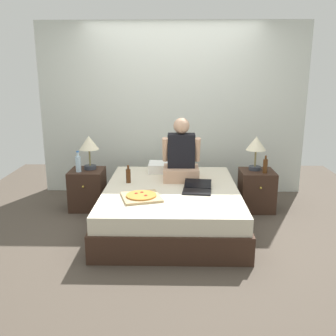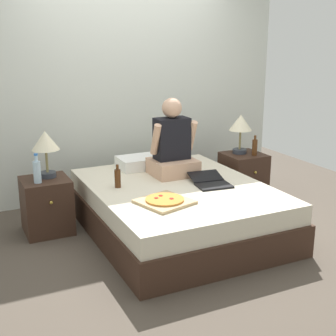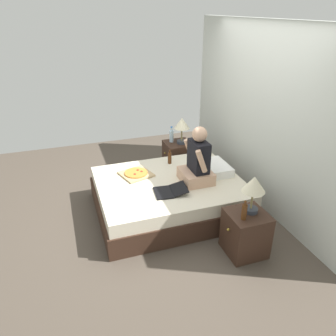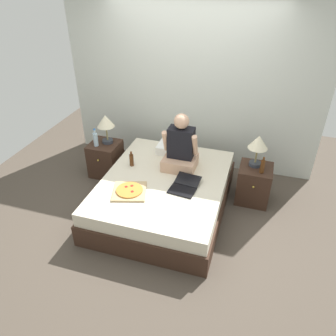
{
  "view_description": "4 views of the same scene",
  "coord_description": "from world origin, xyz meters",
  "px_view_note": "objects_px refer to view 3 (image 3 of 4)",
  "views": [
    {
      "loc": [
        0.05,
        -4.23,
        1.81
      ],
      "look_at": [
        -0.03,
        -0.24,
        0.77
      ],
      "focal_mm": 40.0,
      "sensor_mm": 36.0,
      "label": 1
    },
    {
      "loc": [
        -1.91,
        -3.77,
        1.84
      ],
      "look_at": [
        -0.13,
        -0.07,
        0.68
      ],
      "focal_mm": 50.0,
      "sensor_mm": 36.0,
      "label": 2
    },
    {
      "loc": [
        3.75,
        -1.3,
        2.63
      ],
      "look_at": [
        0.01,
        -0.02,
        0.68
      ],
      "focal_mm": 35.0,
      "sensor_mm": 36.0,
      "label": 3
    },
    {
      "loc": [
        1.1,
        -3.34,
        2.91
      ],
      "look_at": [
        0.11,
        -0.16,
        0.77
      ],
      "focal_mm": 35.0,
      "sensor_mm": 36.0,
      "label": 4
    }
  ],
  "objects_px": {
    "water_bottle": "(171,136)",
    "pizza_box": "(136,174)",
    "nightstand_right": "(245,233)",
    "beer_bottle": "(244,212)",
    "bed": "(169,196)",
    "person_seated": "(197,162)",
    "beer_bottle_on_bed": "(170,158)",
    "lamp_on_right_nightstand": "(254,187)",
    "nightstand_left": "(178,157)",
    "lamp_on_left_nightstand": "(182,125)",
    "laptop": "(168,191)"
  },
  "relations": [
    {
      "from": "nightstand_left",
      "to": "beer_bottle",
      "type": "relative_size",
      "value": 2.32
    },
    {
      "from": "water_bottle",
      "to": "pizza_box",
      "type": "xyz_separation_m",
      "value": [
        0.89,
        -0.85,
        -0.15
      ]
    },
    {
      "from": "lamp_on_right_nightstand",
      "to": "beer_bottle_on_bed",
      "type": "distance_m",
      "value": 1.71
    },
    {
      "from": "laptop",
      "to": "beer_bottle_on_bed",
      "type": "xyz_separation_m",
      "value": [
        -0.83,
        0.3,
        0.07
      ]
    },
    {
      "from": "beer_bottle",
      "to": "water_bottle",
      "type": "bearing_deg",
      "value": 179.76
    },
    {
      "from": "person_seated",
      "to": "beer_bottle",
      "type": "bearing_deg",
      "value": 4.77
    },
    {
      "from": "pizza_box",
      "to": "beer_bottle_on_bed",
      "type": "xyz_separation_m",
      "value": [
        -0.21,
        0.58,
        0.07
      ]
    },
    {
      "from": "nightstand_right",
      "to": "pizza_box",
      "type": "xyz_separation_m",
      "value": [
        -1.45,
        -0.94,
        0.22
      ]
    },
    {
      "from": "bed",
      "to": "beer_bottle_on_bed",
      "type": "relative_size",
      "value": 9.14
    },
    {
      "from": "laptop",
      "to": "pizza_box",
      "type": "bearing_deg",
      "value": -155.97
    },
    {
      "from": "lamp_on_right_nightstand",
      "to": "nightstand_left",
      "type": "bearing_deg",
      "value": -178.72
    },
    {
      "from": "nightstand_left",
      "to": "lamp_on_right_nightstand",
      "type": "relative_size",
      "value": 1.19
    },
    {
      "from": "pizza_box",
      "to": "laptop",
      "type": "bearing_deg",
      "value": 24.03
    },
    {
      "from": "person_seated",
      "to": "laptop",
      "type": "relative_size",
      "value": 1.74
    },
    {
      "from": "pizza_box",
      "to": "bed",
      "type": "bearing_deg",
      "value": 50.97
    },
    {
      "from": "lamp_on_right_nightstand",
      "to": "beer_bottle",
      "type": "height_order",
      "value": "lamp_on_right_nightstand"
    },
    {
      "from": "beer_bottle",
      "to": "nightstand_left",
      "type": "bearing_deg",
      "value": 177.55
    },
    {
      "from": "water_bottle",
      "to": "laptop",
      "type": "height_order",
      "value": "water_bottle"
    },
    {
      "from": "lamp_on_left_nightstand",
      "to": "pizza_box",
      "type": "height_order",
      "value": "lamp_on_left_nightstand"
    },
    {
      "from": "nightstand_right",
      "to": "laptop",
      "type": "bearing_deg",
      "value": -141.47
    },
    {
      "from": "nightstand_left",
      "to": "nightstand_right",
      "type": "height_order",
      "value": "same"
    },
    {
      "from": "beer_bottle",
      "to": "lamp_on_left_nightstand",
      "type": "bearing_deg",
      "value": 176.26
    },
    {
      "from": "laptop",
      "to": "person_seated",
      "type": "bearing_deg",
      "value": 110.89
    },
    {
      "from": "nightstand_right",
      "to": "water_bottle",
      "type": "bearing_deg",
      "value": -177.8
    },
    {
      "from": "nightstand_left",
      "to": "person_seated",
      "type": "distance_m",
      "value": 1.36
    },
    {
      "from": "lamp_on_right_nightstand",
      "to": "laptop",
      "type": "height_order",
      "value": "lamp_on_right_nightstand"
    },
    {
      "from": "lamp_on_right_nightstand",
      "to": "bed",
      "type": "bearing_deg",
      "value": -151.64
    },
    {
      "from": "lamp_on_left_nightstand",
      "to": "lamp_on_right_nightstand",
      "type": "xyz_separation_m",
      "value": [
        2.2,
        0.0,
        0.0
      ]
    },
    {
      "from": "bed",
      "to": "lamp_on_left_nightstand",
      "type": "height_order",
      "value": "lamp_on_left_nightstand"
    },
    {
      "from": "water_bottle",
      "to": "beer_bottle",
      "type": "height_order",
      "value": "water_bottle"
    },
    {
      "from": "lamp_on_left_nightstand",
      "to": "beer_bottle",
      "type": "xyz_separation_m",
      "value": [
        2.3,
        -0.15,
        -0.23
      ]
    },
    {
      "from": "bed",
      "to": "person_seated",
      "type": "height_order",
      "value": "person_seated"
    },
    {
      "from": "water_bottle",
      "to": "beer_bottle_on_bed",
      "type": "distance_m",
      "value": 0.74
    },
    {
      "from": "lamp_on_right_nightstand",
      "to": "person_seated",
      "type": "bearing_deg",
      "value": -166.24
    },
    {
      "from": "bed",
      "to": "nightstand_right",
      "type": "bearing_deg",
      "value": 25.7
    },
    {
      "from": "water_bottle",
      "to": "lamp_on_right_nightstand",
      "type": "bearing_deg",
      "value": 3.46
    },
    {
      "from": "nightstand_left",
      "to": "nightstand_right",
      "type": "xyz_separation_m",
      "value": [
        2.27,
        0.0,
        0.0
      ]
    },
    {
      "from": "nightstand_right",
      "to": "beer_bottle",
      "type": "distance_m",
      "value": 0.38
    },
    {
      "from": "bed",
      "to": "water_bottle",
      "type": "bearing_deg",
      "value": 159.42
    },
    {
      "from": "pizza_box",
      "to": "beer_bottle",
      "type": "bearing_deg",
      "value": 28.86
    },
    {
      "from": "lamp_on_left_nightstand",
      "to": "lamp_on_right_nightstand",
      "type": "bearing_deg",
      "value": 0.0
    },
    {
      "from": "water_bottle",
      "to": "lamp_on_right_nightstand",
      "type": "height_order",
      "value": "lamp_on_right_nightstand"
    },
    {
      "from": "laptop",
      "to": "water_bottle",
      "type": "bearing_deg",
      "value": 159.3
    },
    {
      "from": "nightstand_left",
      "to": "water_bottle",
      "type": "distance_m",
      "value": 0.4
    },
    {
      "from": "bed",
      "to": "laptop",
      "type": "distance_m",
      "value": 0.41
    },
    {
      "from": "beer_bottle",
      "to": "pizza_box",
      "type": "distance_m",
      "value": 1.74
    },
    {
      "from": "lamp_on_left_nightstand",
      "to": "person_seated",
      "type": "distance_m",
      "value": 1.24
    },
    {
      "from": "water_bottle",
      "to": "pizza_box",
      "type": "relative_size",
      "value": 0.55
    },
    {
      "from": "beer_bottle_on_bed",
      "to": "person_seated",
      "type": "bearing_deg",
      "value": 14.49
    },
    {
      "from": "laptop",
      "to": "nightstand_right",
      "type": "bearing_deg",
      "value": 38.53
    }
  ]
}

